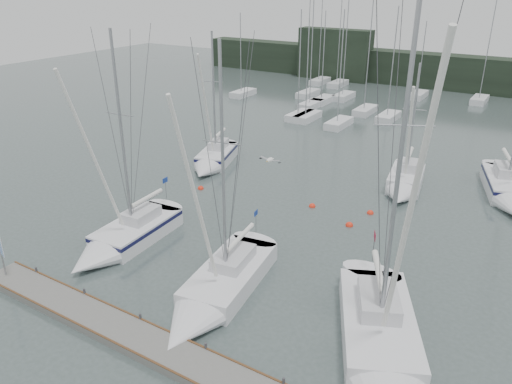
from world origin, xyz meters
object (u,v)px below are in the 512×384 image
Objects in this scene: sailboat_near_right at (383,359)px; sailboat_mid_a at (213,160)px; buoy_a at (312,207)px; buoy_c at (201,189)px; sailboat_mid_c at (404,185)px; sailboat_near_center at (212,297)px; sailboat_mid_d at (509,192)px; buoy_d at (370,213)px; sailboat_near_left at (120,241)px; buoy_b at (349,226)px.

sailboat_near_right reaches higher than sailboat_mid_a.
buoy_a is 9.31m from buoy_c.
sailboat_mid_a is at bearing -177.72° from sailboat_mid_c.
sailboat_mid_c is 21.98× the size of buoy_c.
sailboat_mid_a is 1.16× the size of sailboat_mid_c.
sailboat_mid_c is at bearing 29.58° from buoy_c.
buoy_c is at bearing 121.20° from sailboat_near_center.
buoy_c is (-19.14, 11.93, -0.63)m from sailboat_near_right.
sailboat_mid_d is 23.91m from buoy_c.
sailboat_mid_d is at bearing 36.35° from buoy_a.
buoy_a is (-0.90, 13.76, -0.51)m from sailboat_near_center.
buoy_c is at bearing -167.76° from buoy_d.
sailboat_near_right is at bearing -85.37° from sailboat_mid_c.
sailboat_mid_c reaches higher than buoy_a.
sailboat_near_left reaches higher than sailboat_mid_c.
sailboat_near_left is at bearing -135.95° from buoy_b.
sailboat_mid_c is (4.03, 20.06, 0.08)m from sailboat_near_center.
sailboat_mid_c is at bearing -6.22° from sailboat_mid_a.
buoy_c is (-14.09, -8.00, -0.59)m from sailboat_mid_c.
buoy_a is at bearing -32.41° from sailboat_mid_a.
sailboat_mid_d is 11.30m from buoy_d.
buoy_c is 13.55m from buoy_d.
buoy_c is (-12.69, -0.25, 0.00)m from buoy_b.
sailboat_near_left is 1.00× the size of sailboat_mid_d.
sailboat_near_center is 13.80m from buoy_a.
sailboat_near_center is at bearing -50.18° from buoy_c.
sailboat_near_left is 17.53m from sailboat_near_right.
buoy_a is at bearing 10.47° from buoy_c.
sailboat_near_right is at bearing -112.28° from sailboat_mid_d.
sailboat_near_left is 28.85m from sailboat_mid_d.
sailboat_mid_a is at bearing 117.26° from sailboat_near_right.
sailboat_near_right reaches higher than buoy_b.
buoy_d is (0.55, 2.62, 0.00)m from buoy_b.
sailboat_near_left is at bearing -131.06° from buoy_d.
sailboat_mid_a is 5.10m from buoy_c.
sailboat_near_left is at bearing -133.61° from sailboat_mid_c.
sailboat_near_right reaches higher than sailboat_mid_c.
sailboat_near_right is 33.21× the size of buoy_b.
sailboat_mid_d is 28.74× the size of buoy_d.
sailboat_near_center is 15.72m from buoy_c.
sailboat_near_left is 0.99× the size of sailboat_near_center.
buoy_b is 12.69m from buoy_c.
sailboat_mid_d is at bearing 10.65° from sailboat_mid_c.
sailboat_near_right reaches higher than buoy_d.
buoy_a is at bearing -160.29° from sailboat_mid_d.
sailboat_near_left is at bearing 160.13° from sailboat_near_center.
sailboat_mid_d reaches higher than buoy_a.
buoy_d is (13.24, 2.87, 0.00)m from buoy_c.
sailboat_mid_a is at bearing 100.70° from sailboat_near_left.
buoy_c is at bearing -82.83° from sailboat_mid_a.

